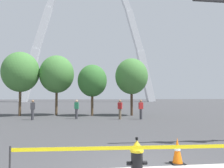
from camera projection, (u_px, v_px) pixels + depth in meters
fire_hydrant at (137, 161)px, 4.90m from camera, size 0.46×0.48×0.99m
caution_tape_barrier at (154, 156)px, 4.76m from camera, size 6.07×0.30×0.88m
traffic_cone_by_hydrant at (177, 151)px, 6.22m from camera, size 0.36×0.36×0.73m
monument_arch at (90, 34)px, 71.93m from camera, size 43.43×2.36×51.05m
tree_far_left at (21, 72)px, 21.23m from camera, size 3.52×3.52×6.15m
tree_left_mid at (57, 74)px, 22.00m from camera, size 3.40×3.40×5.95m
tree_center_left at (92, 81)px, 21.39m from camera, size 2.83×2.83×4.95m
tree_center_right at (132, 76)px, 21.64m from camera, size 3.20×3.20×5.60m
pedestrian_walking_left at (141, 109)px, 18.04m from camera, size 0.36×0.25×1.59m
pedestrian_standing_center at (76, 109)px, 18.32m from camera, size 0.37×0.25×1.59m
pedestrian_walking_right at (33, 110)px, 17.50m from camera, size 0.38×0.29×1.59m
pedestrian_near_trees at (120, 109)px, 18.05m from camera, size 0.39×0.34×1.59m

